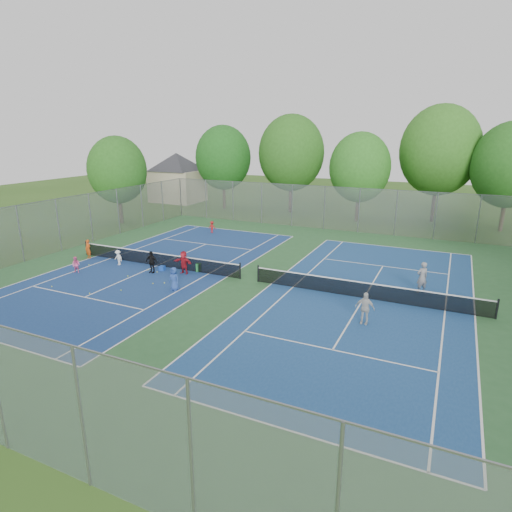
{
  "coord_description": "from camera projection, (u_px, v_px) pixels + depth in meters",
  "views": [
    {
      "loc": [
        10.89,
        -22.31,
        8.8
      ],
      "look_at": [
        0.0,
        1.0,
        1.3
      ],
      "focal_mm": 30.0,
      "sensor_mm": 36.0,
      "label": 1
    }
  ],
  "objects": [
    {
      "name": "ground",
      "position": [
        249.0,
        280.0,
        26.29
      ],
      "size": [
        120.0,
        120.0,
        0.0
      ],
      "primitive_type": "plane",
      "color": "#30561A",
      "rests_on": "ground"
    },
    {
      "name": "court_pad",
      "position": [
        249.0,
        280.0,
        26.29
      ],
      "size": [
        32.0,
        32.0,
        0.01
      ],
      "primitive_type": "cube",
      "color": "#2A5A2E",
      "rests_on": "ground"
    },
    {
      "name": "court_left",
      "position": [
        157.0,
        266.0,
        29.13
      ],
      "size": [
        10.97,
        23.77,
        0.01
      ],
      "primitive_type": "cube",
      "color": "navy",
      "rests_on": "court_pad"
    },
    {
      "name": "court_right",
      "position": [
        364.0,
        298.0,
        23.45
      ],
      "size": [
        10.97,
        23.77,
        0.01
      ],
      "primitive_type": "cube",
      "color": "navy",
      "rests_on": "court_pad"
    },
    {
      "name": "net_left",
      "position": [
        156.0,
        259.0,
        29.01
      ],
      "size": [
        12.87,
        0.1,
        0.91
      ],
      "primitive_type": "cube",
      "color": "black",
      "rests_on": "ground"
    },
    {
      "name": "net_right",
      "position": [
        364.0,
        291.0,
        23.32
      ],
      "size": [
        12.87,
        0.1,
        0.91
      ],
      "primitive_type": "cube",
      "color": "black",
      "rests_on": "ground"
    },
    {
      "name": "fence_north",
      "position": [
        324.0,
        208.0,
        39.65
      ],
      "size": [
        32.0,
        0.1,
        4.0
      ],
      "primitive_type": "cube",
      "color": "gray",
      "rests_on": "ground"
    },
    {
      "name": "fence_west",
      "position": [
        59.0,
        225.0,
        32.23
      ],
      "size": [
        0.1,
        32.0,
        4.0
      ],
      "primitive_type": "cube",
      "rotation": [
        0.0,
        0.0,
        1.57
      ],
      "color": "gray",
      "rests_on": "ground"
    },
    {
      "name": "house",
      "position": [
        177.0,
        169.0,
        54.93
      ],
      "size": [
        11.03,
        11.03,
        7.3
      ],
      "color": "#B7A88C",
      "rests_on": "ground"
    },
    {
      "name": "tree_nw",
      "position": [
        223.0,
        158.0,
        49.47
      ],
      "size": [
        6.4,
        6.4,
        9.58
      ],
      "color": "#443326",
      "rests_on": "ground"
    },
    {
      "name": "tree_nl",
      "position": [
        291.0,
        153.0,
        46.91
      ],
      "size": [
        7.2,
        7.2,
        10.69
      ],
      "color": "#443326",
      "rests_on": "ground"
    },
    {
      "name": "tree_nc",
      "position": [
        360.0,
        167.0,
        42.24
      ],
      "size": [
        6.0,
        6.0,
        8.85
      ],
      "color": "#443326",
      "rests_on": "ground"
    },
    {
      "name": "tree_nr",
      "position": [
        440.0,
        150.0,
        41.54
      ],
      "size": [
        7.6,
        7.6,
        11.42
      ],
      "color": "#443326",
      "rests_on": "ground"
    },
    {
      "name": "tree_ne",
      "position": [
        511.0,
        165.0,
        37.67
      ],
      "size": [
        6.6,
        6.6,
        9.77
      ],
      "color": "#443326",
      "rests_on": "ground"
    },
    {
      "name": "tree_side_w",
      "position": [
        117.0,
        170.0,
        41.25
      ],
      "size": [
        5.6,
        5.6,
        8.47
      ],
      "color": "#443326",
      "rests_on": "ground"
    },
    {
      "name": "ball_crate",
      "position": [
        162.0,
        268.0,
        28.16
      ],
      "size": [
        0.38,
        0.38,
        0.29
      ],
      "primitive_type": "cube",
      "rotation": [
        0.0,
        0.0,
        0.13
      ],
      "color": "blue",
      "rests_on": "ground"
    },
    {
      "name": "ball_hopper",
      "position": [
        199.0,
        268.0,
        27.85
      ],
      "size": [
        0.36,
        0.36,
        0.57
      ],
      "primitive_type": "cube",
      "rotation": [
        0.0,
        0.0,
        0.31
      ],
      "color": "#268C3C",
      "rests_on": "ground"
    },
    {
      "name": "student_a",
      "position": [
        88.0,
        249.0,
        30.69
      ],
      "size": [
        0.55,
        0.4,
        1.38
      ],
      "primitive_type": "imported",
      "rotation": [
        0.0,
        0.0,
        -0.15
      ],
      "color": "#C94A12",
      "rests_on": "ground"
    },
    {
      "name": "student_b",
      "position": [
        76.0,
        265.0,
        27.56
      ],
      "size": [
        0.62,
        0.55,
        1.08
      ],
      "primitive_type": "imported",
      "rotation": [
        0.0,
        0.0,
        0.3
      ],
      "color": "pink",
      "rests_on": "ground"
    },
    {
      "name": "student_c",
      "position": [
        118.0,
        258.0,
        29.14
      ],
      "size": [
        0.74,
        0.5,
        1.06
      ],
      "primitive_type": "imported",
      "rotation": [
        0.0,
        0.0,
        -0.16
      ],
      "color": "white",
      "rests_on": "ground"
    },
    {
      "name": "student_d",
      "position": [
        151.0,
        262.0,
        27.52
      ],
      "size": [
        0.85,
        0.36,
        1.45
      ],
      "primitive_type": "imported",
      "rotation": [
        0.0,
        0.0,
        0.01
      ],
      "color": "black",
      "rests_on": "ground"
    },
    {
      "name": "student_e",
      "position": [
        174.0,
        279.0,
        24.48
      ],
      "size": [
        0.7,
        0.48,
        1.38
      ],
      "primitive_type": "imported",
      "rotation": [
        0.0,
        0.0,
        -0.06
      ],
      "color": "#294A98",
      "rests_on": "ground"
    },
    {
      "name": "student_f",
      "position": [
        184.0,
        262.0,
        27.33
      ],
      "size": [
        1.44,
        0.58,
        1.51
      ],
      "primitive_type": "imported",
      "rotation": [
        0.0,
        0.0,
        -0.1
      ],
      "color": "#A81823",
      "rests_on": "ground"
    },
    {
      "name": "child_far_baseline",
      "position": [
        212.0,
        227.0,
        38.48
      ],
      "size": [
        0.73,
        0.46,
        1.08
      ],
      "primitive_type": "imported",
      "rotation": [
        0.0,
        0.0,
        3.22
      ],
      "color": "#A11718",
      "rests_on": "ground"
    },
    {
      "name": "instructor",
      "position": [
        422.0,
        277.0,
        24.05
      ],
      "size": [
        0.79,
        0.75,
        1.82
      ],
      "primitive_type": "imported",
      "rotation": [
        0.0,
        0.0,
        3.81
      ],
      "color": "gray",
      "rests_on": "ground"
    },
    {
      "name": "teen_court_b",
      "position": [
        365.0,
        308.0,
        20.15
      ],
      "size": [
        0.93,
        0.4,
        1.58
      ],
      "primitive_type": "imported",
      "rotation": [
        0.0,
        0.0,
        -0.01
      ],
      "color": "beige",
      "rests_on": "ground"
    },
    {
      "name": "tennis_ball_0",
      "position": [
        157.0,
        272.0,
        27.71
      ],
      "size": [
        0.07,
        0.07,
        0.07
      ],
      "primitive_type": "sphere",
      "color": "#C4D331",
      "rests_on": "ground"
    },
    {
      "name": "tennis_ball_1",
      "position": [
        128.0,
        276.0,
        26.93
      ],
      "size": [
        0.07,
        0.07,
        0.07
      ],
      "primitive_type": "sphere",
      "color": "#BADF33",
      "rests_on": "ground"
    },
    {
      "name": "tennis_ball_2",
      "position": [
        52.0,
        287.0,
        25.11
      ],
      "size": [
        0.07,
        0.07,
        0.07
      ],
      "primitive_type": "sphere",
      "color": "yellow",
      "rests_on": "ground"
    },
    {
      "name": "tennis_ball_3",
      "position": [
        78.0,
        269.0,
        28.29
      ],
      "size": [
        0.07,
        0.07,
        0.07
      ],
      "primitive_type": "sphere",
      "color": "gold",
      "rests_on": "ground"
    },
    {
      "name": "tennis_ball_4",
      "position": [
        90.0,
        294.0,
        24.04
      ],
      "size": [
        0.07,
        0.07,
        0.07
      ],
      "primitive_type": "sphere",
      "color": "#E2ED37",
      "rests_on": "ground"
    },
    {
      "name": "tennis_ball_5",
      "position": [
        121.0,
        290.0,
        24.53
      ],
      "size": [
        0.07,
        0.07,
        0.07
      ],
      "primitive_type": "sphere",
      "color": "#A1C22D",
      "rests_on": "ground"
    },
    {
      "name": "tennis_ball_6",
      "position": [
        153.0,
        284.0,
        25.61
      ],
      "size": [
        0.07,
        0.07,
        0.07
      ],
      "primitive_type": "sphere",
      "color": "gold",
      "rests_on": "ground"
    },
    {
      "name": "tennis_ball_7",
      "position": [
        89.0,
        265.0,
        29.19
      ],
      "size": [
        0.07,
        0.07,
        0.07
      ],
      "primitive_type": "sphere",
      "color": "#BEE936",
      "rests_on": "ground"
    },
    {
      "name": "tennis_ball_8",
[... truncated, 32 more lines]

